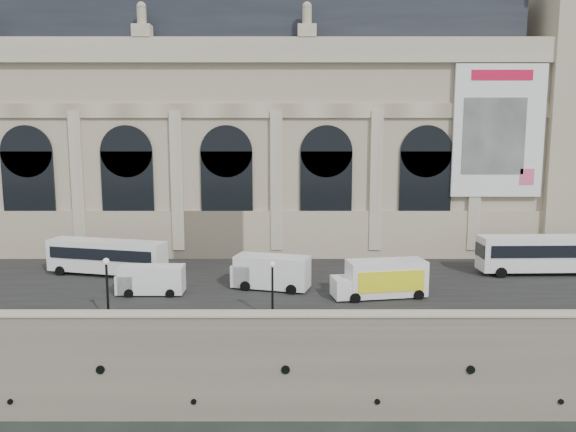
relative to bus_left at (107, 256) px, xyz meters
name	(u,v)px	position (x,y,z in m)	size (l,w,h in m)	color
ground	(255,421)	(14.19, -14.97, -7.82)	(260.00, 260.00, 0.00)	black
quay	(271,259)	(14.19, 20.03, -4.82)	(160.00, 70.00, 6.00)	gray
street	(264,278)	(14.19, -0.97, -1.79)	(160.00, 24.00, 0.06)	#2D2D2D
parapet	(255,322)	(14.19, -14.37, -1.20)	(160.00, 1.40, 1.21)	gray
museum	(217,125)	(8.21, 15.89, 11.91)	(69.00, 18.70, 29.10)	#B5A88B
bus_left	(107,256)	(0.00, 0.00, 0.00)	(11.21, 4.90, 3.24)	white
bus_right	(545,253)	(39.75, 0.41, 0.17)	(12.10, 3.05, 3.55)	white
van_b	(148,280)	(5.18, -6.02, -0.62)	(5.24, 2.20, 2.33)	white
van_c	(268,272)	(14.67, -4.39, -0.39)	(6.68, 3.93, 2.80)	white
box_truck	(381,279)	(23.63, -6.86, -0.34)	(7.59, 3.59, 2.94)	white
lamp_left	(107,290)	(4.09, -12.60, 0.40)	(0.45, 0.45, 4.45)	black
lamp_right	(272,291)	(15.28, -12.19, 0.24)	(0.42, 0.42, 4.14)	black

